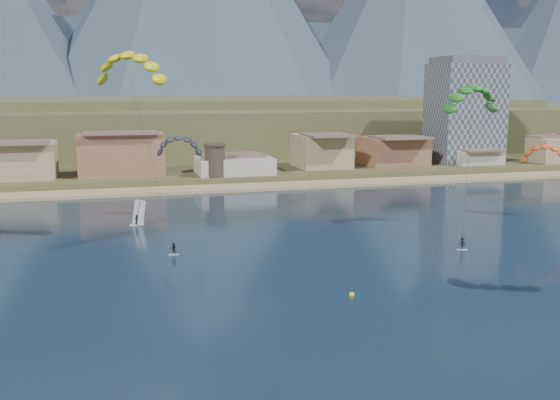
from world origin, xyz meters
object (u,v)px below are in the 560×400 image
apartment_tower (465,110)px  kitesurfer_green (472,96)px  buoy (352,295)px  windsurfer (138,217)px  kitesurfer_yellow (130,64)px  watchtower (215,160)px

apartment_tower → kitesurfer_green: (-45.86, -77.59, 5.48)m
kitesurfer_green → buoy: size_ratio=41.37×
apartment_tower → buoy: (-79.23, -107.51, -17.70)m
windsurfer → kitesurfer_green: bearing=-17.8°
kitesurfer_green → windsurfer: bearing=162.2°
kitesurfer_yellow → kitesurfer_green: size_ratio=1.12×
buoy → watchtower: bearing=90.5°
apartment_tower → windsurfer: 119.17m
apartment_tower → buoy: size_ratio=47.33×
apartment_tower → watchtower: 82.02m
watchtower → buoy: 93.72m
apartment_tower → buoy: apartment_tower is taller
watchtower → buoy: watchtower is taller
apartment_tower → kitesurfer_yellow: bearing=-144.5°
windsurfer → buoy: size_ratio=6.70×
windsurfer → kitesurfer_yellow: bearing=-93.3°
watchtower → kitesurfer_yellow: bearing=-111.0°
kitesurfer_green → watchtower: bearing=118.2°
apartment_tower → watchtower: bearing=-170.1°
watchtower → buoy: size_ratio=12.72×
kitesurfer_yellow → buoy: (23.42, -34.41, -28.16)m
windsurfer → apartment_tower: bearing=30.3°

